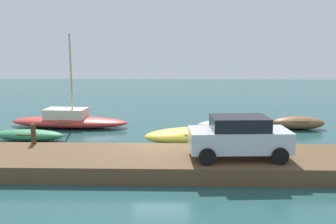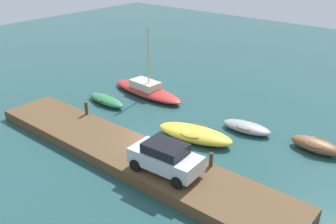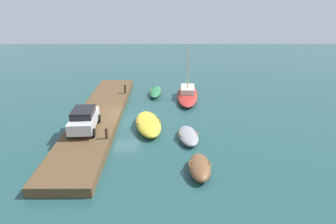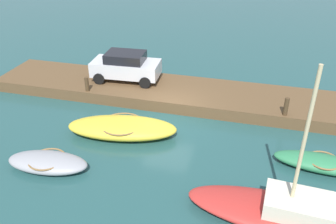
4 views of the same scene
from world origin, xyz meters
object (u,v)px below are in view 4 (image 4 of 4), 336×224
Objects in this scene: rowboat_grey at (48,162)px; mooring_post_west at (286,107)px; rowboat_green at (323,163)px; mooring_post_mid_west at (87,84)px; sailboat_red at (297,215)px; parked_car at (126,66)px; motorboat_yellow at (122,128)px.

rowboat_grey is 3.85× the size of mooring_post_west.
rowboat_green is 12.37m from mooring_post_mid_west.
rowboat_grey is 4.41× the size of mooring_post_mid_west.
mooring_post_mid_west is at bearing -10.52° from rowboat_green.
rowboat_grey is at bearing 100.32° from mooring_post_mid_west.
rowboat_green is 5.01× the size of mooring_post_mid_west.
parked_car is at bearing -38.56° from sailboat_red.
rowboat_green is at bearing 115.82° from mooring_post_west.
mooring_post_west is at bearing -152.46° from rowboat_grey.
sailboat_red is at bearing 133.85° from parked_car.
sailboat_red is (-7.65, 3.73, 0.03)m from motorboat_yellow.
rowboat_green is at bearing 165.40° from mooring_post_mid_west.
rowboat_grey is (2.02, 3.16, -0.10)m from motorboat_yellow.
rowboat_green is 0.53× the size of sailboat_red.
mooring_post_west is at bearing -83.12° from sailboat_red.
motorboat_yellow is 6.82× the size of mooring_post_mid_west.
parked_car is at bearing -21.96° from rowboat_green.
motorboat_yellow is 5.13m from parked_car.
parked_car reaches higher than rowboat_green.
rowboat_green is (-8.84, 0.31, -0.12)m from motorboat_yellow.
rowboat_grey is at bearing 0.76° from sailboat_red.
motorboat_yellow is 4.23m from mooring_post_mid_west.
rowboat_green is 1.14× the size of rowboat_grey.
motorboat_yellow is at bearing 137.94° from mooring_post_mid_west.
sailboat_red is (1.20, 3.42, 0.14)m from rowboat_green.
mooring_post_west is at bearing -60.10° from rowboat_green.
motorboat_yellow is 8.85m from rowboat_green.
parked_car reaches higher than mooring_post_mid_west.
sailboat_red reaches higher than mooring_post_west.
rowboat_green is 1.00× the size of parked_car.
mooring_post_west reaches higher than mooring_post_mid_west.
motorboat_yellow is at bearing -21.85° from sailboat_red.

